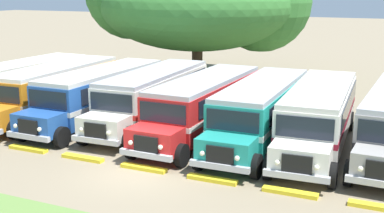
{
  "coord_description": "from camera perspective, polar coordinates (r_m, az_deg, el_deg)",
  "views": [
    {
      "loc": [
        9.66,
        -16.3,
        7.25
      ],
      "look_at": [
        0.0,
        5.14,
        1.6
      ],
      "focal_mm": 46.67,
      "sensor_mm": 36.0,
      "label": 1
    }
  ],
  "objects": [
    {
      "name": "curb_wheelstop_6",
      "position": [
        18.49,
        11.14,
        -9.6
      ],
      "size": [
        2.0,
        0.36,
        0.15
      ],
      "primitive_type": "cube",
      "color": "yellow",
      "rests_on": "ground_plane"
    },
    {
      "name": "parked_bus_slot_1",
      "position": [
        29.93,
        -15.34,
        2.1
      ],
      "size": [
        3.06,
        10.89,
        2.82
      ],
      "rotation": [
        0.0,
        0.0,
        -1.53
      ],
      "color": "orange",
      "rests_on": "ground_plane"
    },
    {
      "name": "parked_bus_slot_5",
      "position": [
        24.06,
        7.94,
        -0.25
      ],
      "size": [
        2.83,
        10.86,
        2.82
      ],
      "rotation": [
        0.0,
        0.0,
        -1.55
      ],
      "color": "teal",
      "rests_on": "ground_plane"
    },
    {
      "name": "ground_plane",
      "position": [
        20.29,
        -6.03,
        -7.51
      ],
      "size": [
        220.0,
        220.0,
        0.0
      ],
      "primitive_type": "plane",
      "color": "#84755B"
    },
    {
      "name": "parked_bus_slot_3",
      "position": [
        27.16,
        -4.47,
        1.42
      ],
      "size": [
        3.0,
        10.88,
        2.82
      ],
      "rotation": [
        0.0,
        0.0,
        -1.54
      ],
      "color": "silver",
      "rests_on": "ground_plane"
    },
    {
      "name": "broad_shade_tree",
      "position": [
        40.17,
        1.01,
        11.9
      ],
      "size": [
        17.14,
        14.99,
        10.54
      ],
      "color": "brown",
      "rests_on": "ground_plane"
    },
    {
      "name": "parked_bus_slot_0",
      "position": [
        31.86,
        -19.07,
        2.51
      ],
      "size": [
        2.92,
        10.87,
        2.82
      ],
      "rotation": [
        0.0,
        0.0,
        -1.6
      ],
      "color": "yellow",
      "rests_on": "ground_plane"
    },
    {
      "name": "parked_bus_slot_6",
      "position": [
        23.66,
        14.31,
        -0.78
      ],
      "size": [
        3.13,
        10.9,
        2.82
      ],
      "rotation": [
        0.0,
        0.0,
        -1.52
      ],
      "color": "silver",
      "rests_on": "ground_plane"
    },
    {
      "name": "curb_wheelstop_7",
      "position": [
        18.14,
        20.59,
        -10.71
      ],
      "size": [
        2.0,
        0.36,
        0.15
      ],
      "primitive_type": "cube",
      "color": "yellow",
      "rests_on": "ground_plane"
    },
    {
      "name": "parked_bus_slot_2",
      "position": [
        28.02,
        -10.4,
        1.61
      ],
      "size": [
        2.75,
        10.85,
        2.82
      ],
      "rotation": [
        0.0,
        0.0,
        -1.58
      ],
      "color": "#23519E",
      "rests_on": "ground_plane"
    },
    {
      "name": "parked_bus_slot_4",
      "position": [
        25.05,
        1.38,
        0.42
      ],
      "size": [
        2.88,
        10.86,
        2.82
      ],
      "rotation": [
        0.0,
        0.0,
        -1.59
      ],
      "color": "red",
      "rests_on": "ground_plane"
    },
    {
      "name": "curb_wheelstop_5",
      "position": [
        19.31,
        2.32,
        -8.32
      ],
      "size": [
        2.0,
        0.36,
        0.15
      ],
      "primitive_type": "cube",
      "color": "yellow",
      "rests_on": "ground_plane"
    },
    {
      "name": "curb_wheelstop_4",
      "position": [
        20.54,
        -5.55,
        -7.01
      ],
      "size": [
        2.0,
        0.36,
        0.15
      ],
      "primitive_type": "cube",
      "color": "yellow",
      "rests_on": "ground_plane"
    },
    {
      "name": "curb_wheelstop_3",
      "position": [
        22.11,
        -12.38,
        -5.75
      ],
      "size": [
        2.0,
        0.36,
        0.15
      ],
      "primitive_type": "cube",
      "color": "yellow",
      "rests_on": "ground_plane"
    },
    {
      "name": "curb_wheelstop_2",
      "position": [
        23.97,
        -18.2,
        -4.61
      ],
      "size": [
        2.0,
        0.36,
        0.15
      ],
      "primitive_type": "cube",
      "color": "yellow",
      "rests_on": "ground_plane"
    }
  ]
}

